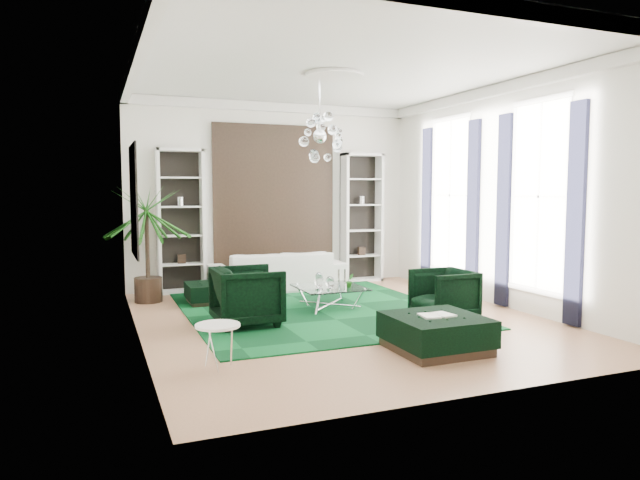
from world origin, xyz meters
name	(u,v)px	position (x,y,z in m)	size (l,w,h in m)	color
floor	(341,320)	(0.00, 0.00, -0.01)	(6.00, 7.00, 0.02)	tan
ceiling	(342,69)	(0.00, 0.00, 3.81)	(6.00, 7.00, 0.02)	white
wall_back	(274,195)	(0.00, 3.51, 1.90)	(6.00, 0.02, 3.80)	white
wall_front	(491,201)	(0.00, -3.51, 1.90)	(6.00, 0.02, 3.80)	white
wall_left	(135,198)	(-3.01, 0.00, 1.90)	(0.02, 7.00, 3.80)	white
wall_right	(502,196)	(3.01, 0.00, 1.90)	(0.02, 7.00, 3.80)	white
crown_molding	(342,76)	(0.00, 0.00, 3.70)	(6.00, 7.00, 0.18)	white
ceiling_medallion	(334,75)	(0.00, 0.30, 3.77)	(0.90, 0.90, 0.05)	white
tapestry	(274,195)	(0.00, 3.46, 1.90)	(2.50, 0.06, 2.80)	black
shelving_left	(181,221)	(-1.95, 3.31, 1.40)	(0.90, 0.38, 2.80)	white
shelving_right	(362,218)	(1.95, 3.31, 1.40)	(0.90, 0.38, 2.80)	white
painting	(135,201)	(-2.97, 0.60, 1.85)	(0.04, 1.30, 1.60)	black
window_near	(539,197)	(2.99, -0.90, 1.90)	(0.03, 1.10, 2.90)	white
curtain_near_a	(576,214)	(2.96, -1.68, 1.65)	(0.07, 0.30, 3.25)	black
curtain_near_b	(504,211)	(2.96, -0.12, 1.65)	(0.07, 0.30, 3.25)	black
window_far	(450,195)	(2.99, 1.50, 1.90)	(0.03, 1.10, 2.90)	white
curtain_far_a	(473,209)	(2.96, 0.72, 1.65)	(0.07, 0.30, 3.25)	black
curtain_far_b	(427,207)	(2.96, 2.28, 1.65)	(0.07, 0.30, 3.25)	black
rug	(312,307)	(-0.11, 0.98, 0.01)	(4.20, 5.00, 0.02)	black
sofa	(277,271)	(-0.15, 2.87, 0.39)	(2.65, 1.04, 0.77)	silver
armchair_left	(247,296)	(-1.45, 0.17, 0.44)	(0.94, 0.97, 0.88)	black
armchair_right	(444,294)	(1.53, -0.50, 0.39)	(0.82, 0.85, 0.77)	black
coffee_table	(330,298)	(0.16, 0.85, 0.18)	(1.07, 1.07, 0.37)	white
ottoman_side	(210,293)	(-1.64, 2.04, 0.18)	(0.81, 0.81, 0.36)	black
ottoman_front	(436,333)	(0.39, -2.02, 0.22)	(1.10, 1.10, 0.44)	black
book	(436,315)	(0.39, -2.02, 0.46)	(0.43, 0.28, 0.03)	white
side_table	(218,347)	(-2.27, -1.69, 0.24)	(0.51, 0.51, 0.49)	white
palm	(147,228)	(-2.65, 2.57, 1.33)	(1.66, 1.66, 2.66)	#195A15
chandelier	(320,137)	(-0.14, 0.56, 2.85)	(0.89, 0.89, 0.80)	white
table_plant	(350,281)	(0.43, 0.62, 0.49)	(0.13, 0.11, 0.24)	#195A15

